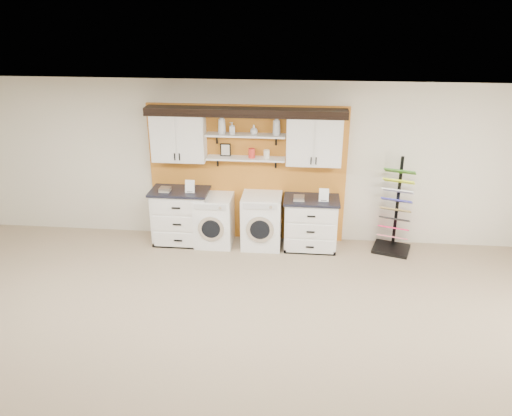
# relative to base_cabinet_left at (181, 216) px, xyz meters

# --- Properties ---
(floor) EXTENTS (10.00, 10.00, 0.00)m
(floor) POSITION_rel_base_cabinet_left_xyz_m (1.13, -3.64, -0.49)
(floor) COLOR gray
(floor) RESTS_ON ground
(ceiling) EXTENTS (10.00, 10.00, 0.00)m
(ceiling) POSITION_rel_base_cabinet_left_xyz_m (1.13, -3.64, 2.31)
(ceiling) COLOR white
(ceiling) RESTS_ON wall_back
(wall_back) EXTENTS (10.00, 0.00, 10.00)m
(wall_back) POSITION_rel_base_cabinet_left_xyz_m (1.13, 0.36, 0.91)
(wall_back) COLOR beige
(wall_back) RESTS_ON floor
(accent_panel) EXTENTS (3.40, 0.07, 2.40)m
(accent_panel) POSITION_rel_base_cabinet_left_xyz_m (1.13, 0.32, 0.71)
(accent_panel) COLOR #B96D1F
(accent_panel) RESTS_ON wall_back
(upper_cabinet_left) EXTENTS (0.90, 0.35, 0.84)m
(upper_cabinet_left) POSITION_rel_base_cabinet_left_xyz_m (-0.00, 0.15, 1.39)
(upper_cabinet_left) COLOR silver
(upper_cabinet_left) RESTS_ON wall_back
(upper_cabinet_right) EXTENTS (0.90, 0.35, 0.84)m
(upper_cabinet_right) POSITION_rel_base_cabinet_left_xyz_m (2.26, 0.15, 1.39)
(upper_cabinet_right) COLOR silver
(upper_cabinet_right) RESTS_ON wall_back
(shelf_lower) EXTENTS (1.32, 0.28, 0.03)m
(shelf_lower) POSITION_rel_base_cabinet_left_xyz_m (1.13, 0.16, 1.04)
(shelf_lower) COLOR silver
(shelf_lower) RESTS_ON wall_back
(shelf_upper) EXTENTS (1.32, 0.28, 0.03)m
(shelf_upper) POSITION_rel_base_cabinet_left_xyz_m (1.13, 0.16, 1.44)
(shelf_upper) COLOR silver
(shelf_upper) RESTS_ON wall_back
(crown_molding) EXTENTS (3.30, 0.41, 0.13)m
(crown_molding) POSITION_rel_base_cabinet_left_xyz_m (1.13, 0.17, 1.84)
(crown_molding) COLOR black
(crown_molding) RESTS_ON wall_back
(picture_frame) EXTENTS (0.18, 0.02, 0.22)m
(picture_frame) POSITION_rel_base_cabinet_left_xyz_m (0.78, 0.21, 1.17)
(picture_frame) COLOR black
(picture_frame) RESTS_ON shelf_lower
(canister_red) EXTENTS (0.11, 0.11, 0.16)m
(canister_red) POSITION_rel_base_cabinet_left_xyz_m (1.23, 0.16, 1.14)
(canister_red) COLOR red
(canister_red) RESTS_ON shelf_lower
(canister_cream) EXTENTS (0.10, 0.10, 0.14)m
(canister_cream) POSITION_rel_base_cabinet_left_xyz_m (1.48, 0.16, 1.13)
(canister_cream) COLOR silver
(canister_cream) RESTS_ON shelf_lower
(base_cabinet_left) EXTENTS (1.00, 0.66, 0.98)m
(base_cabinet_left) POSITION_rel_base_cabinet_left_xyz_m (0.00, 0.00, 0.00)
(base_cabinet_left) COLOR silver
(base_cabinet_left) RESTS_ON floor
(base_cabinet_right) EXTENTS (0.93, 0.66, 0.91)m
(base_cabinet_right) POSITION_rel_base_cabinet_left_xyz_m (2.26, 0.00, -0.03)
(base_cabinet_right) COLOR silver
(base_cabinet_right) RESTS_ON floor
(washer) EXTENTS (0.63, 0.71, 0.89)m
(washer) POSITION_rel_base_cabinet_left_xyz_m (0.59, -0.00, -0.05)
(washer) COLOR white
(washer) RESTS_ON floor
(dryer) EXTENTS (0.67, 0.71, 0.93)m
(dryer) POSITION_rel_base_cabinet_left_xyz_m (1.42, -0.00, -0.02)
(dryer) COLOR white
(dryer) RESTS_ON floor
(sample_rack) EXTENTS (0.71, 0.65, 1.63)m
(sample_rack) POSITION_rel_base_cabinet_left_xyz_m (3.66, 0.03, 0.03)
(sample_rack) COLOR black
(sample_rack) RESTS_ON floor
(soap_bottle_a) EXTENTS (0.15, 0.15, 0.33)m
(soap_bottle_a) POSITION_rel_base_cabinet_left_xyz_m (0.74, 0.16, 1.62)
(soap_bottle_a) COLOR silver
(soap_bottle_a) RESTS_ON shelf_upper
(soap_bottle_b) EXTENTS (0.10, 0.10, 0.19)m
(soap_bottle_b) POSITION_rel_base_cabinet_left_xyz_m (0.91, 0.16, 1.55)
(soap_bottle_b) COLOR silver
(soap_bottle_b) RESTS_ON shelf_upper
(soap_bottle_c) EXTENTS (0.16, 0.16, 0.16)m
(soap_bottle_c) POSITION_rel_base_cabinet_left_xyz_m (1.27, 0.16, 1.53)
(soap_bottle_c) COLOR silver
(soap_bottle_c) RESTS_ON shelf_upper
(soap_bottle_d) EXTENTS (0.17, 0.17, 0.33)m
(soap_bottle_d) POSITION_rel_base_cabinet_left_xyz_m (1.64, 0.16, 1.62)
(soap_bottle_d) COLOR silver
(soap_bottle_d) RESTS_ON shelf_upper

